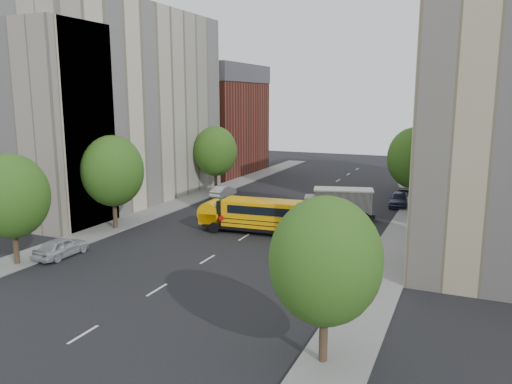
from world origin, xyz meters
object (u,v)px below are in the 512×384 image
Objects in this scene: street_tree_4 at (414,158)px; safari_truck at (338,203)px; street_tree_0 at (11,196)px; parked_car_4 at (398,199)px; street_tree_5 at (425,150)px; street_tree_2 at (215,151)px; street_tree_3 at (325,261)px; school_bus at (263,214)px; street_tree_1 at (113,171)px; parked_car_0 at (61,247)px; parked_car_5 at (406,183)px; parked_car_3 at (322,279)px; parked_car_1 at (223,191)px.

street_tree_4 reaches higher than safari_truck.
street_tree_0 is 35.55m from parked_car_4.
street_tree_5 is 12.05m from parked_car_4.
street_tree_3 is (22.00, -32.00, -0.37)m from street_tree_2.
safari_truck is (4.38, 7.24, -0.10)m from school_bus.
parked_car_0 is at bearing -79.42° from street_tree_1.
street_tree_1 reaches higher than street_tree_0.
street_tree_0 is at bearing -135.64° from school_bus.
street_tree_1 is 0.77× the size of school_bus.
parked_car_4 is (-1.40, -11.29, -3.96)m from street_tree_5.
street_tree_1 reaches higher than street_tree_2.
street_tree_2 is at bearing 180.00° from street_tree_4.
parked_car_0 is (-20.60, -37.50, -4.01)m from street_tree_5.
street_tree_2 is 0.75× the size of school_bus.
parked_car_5 is at bearing 55.57° from street_tree_1.
parked_car_4 is 10.55m from parked_car_5.
parked_car_4 is (0.80, 25.25, -0.03)m from parked_car_3.
parked_car_0 is at bearing 60.78° from street_tree_0.
street_tree_5 is 36.82m from parked_car_3.
street_tree_1 is 16.51m from parked_car_1.
street_tree_0 is 18.42m from school_bus.
safari_truck is 18.69m from parked_car_5.
street_tree_3 is 25.76m from safari_truck.
safari_truck is 17.84m from parked_car_3.
safari_truck is at bearing -23.40° from street_tree_2.
street_tree_5 is 24.80m from parked_car_1.
parked_car_5 is at bearing 92.87° from parked_car_3.
street_tree_2 is 0.95× the size of street_tree_4.
school_bus reaches higher than parked_car_3.
safari_truck is at bearing -106.63° from street_tree_5.
safari_truck is at bearing 162.37° from parked_car_1.
street_tree_2 is 1.08× the size of street_tree_3.
parked_car_1 is at bearing -176.52° from parked_car_4.
street_tree_4 is 25.01m from parked_car_3.
street_tree_5 is at bearing 90.00° from street_tree_4.
parked_car_4 is (20.60, 28.71, -3.90)m from street_tree_0.
parked_car_0 is at bearing -121.30° from parked_car_5.
street_tree_1 reaches higher than safari_truck.
street_tree_3 reaches higher than parked_car_3.
street_tree_4 is 2.05× the size of parked_car_1.
street_tree_0 is at bearing 60.81° from parked_car_0.
street_tree_1 is 28.43m from street_tree_4.
safari_truck is at bearing -128.92° from parked_car_0.
parked_car_0 is at bearing -137.82° from school_bus.
street_tree_2 is 1.72× the size of parked_car_5.
safari_truck is (16.31, -7.06, -3.34)m from street_tree_2.
street_tree_1 is 1.77× the size of parked_car_5.
parked_car_0 is (1.40, -7.50, -4.25)m from street_tree_1.
street_tree_2 is at bearing 125.22° from school_bus.
parked_car_5 is at bearing 64.16° from safari_truck.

